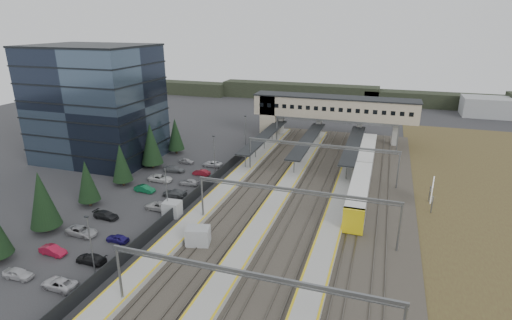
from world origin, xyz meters
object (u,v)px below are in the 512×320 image
(office_building, at_px, (96,104))
(relay_cabin_far, at_px, (172,209))
(footbridge, at_px, (323,109))
(train, at_px, (363,172))
(billboard, at_px, (432,191))
(relay_cabin_near, at_px, (198,236))

(office_building, relative_size, relay_cabin_far, 8.91)
(relay_cabin_far, distance_m, footbridge, 52.67)
(office_building, bearing_deg, train, 3.01)
(relay_cabin_far, height_order, train, train)
(office_building, xyz_separation_m, footbridge, (43.70, 30.00, -4.26))
(train, relative_size, billboard, 7.76)
(billboard, bearing_deg, train, 147.36)
(office_building, relative_size, footbridge, 0.60)
(train, distance_m, billboard, 13.35)
(train, height_order, billboard, billboard)
(relay_cabin_near, bearing_deg, office_building, 143.82)
(footbridge, xyz_separation_m, billboard, (23.52, -34.24, -4.96))
(relay_cabin_near, height_order, billboard, billboard)
(office_building, distance_m, relay_cabin_near, 46.41)
(relay_cabin_near, xyz_separation_m, train, (19.59, 29.58, 0.84))
(footbridge, bearing_deg, relay_cabin_far, -106.62)
(relay_cabin_far, xyz_separation_m, billboard, (38.46, 15.81, 1.77))
(billboard, bearing_deg, relay_cabin_near, -143.99)
(relay_cabin_near, distance_m, train, 35.48)
(relay_cabin_far, distance_m, train, 35.66)
(office_building, height_order, relay_cabin_far, office_building)
(footbridge, relative_size, train, 0.97)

